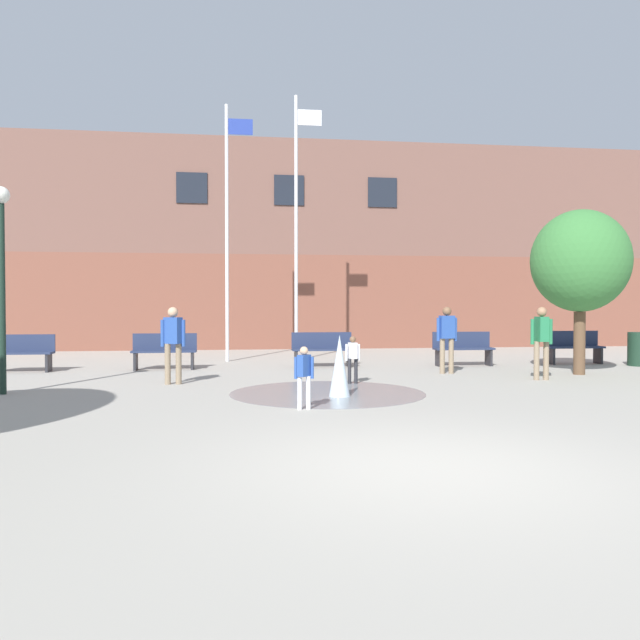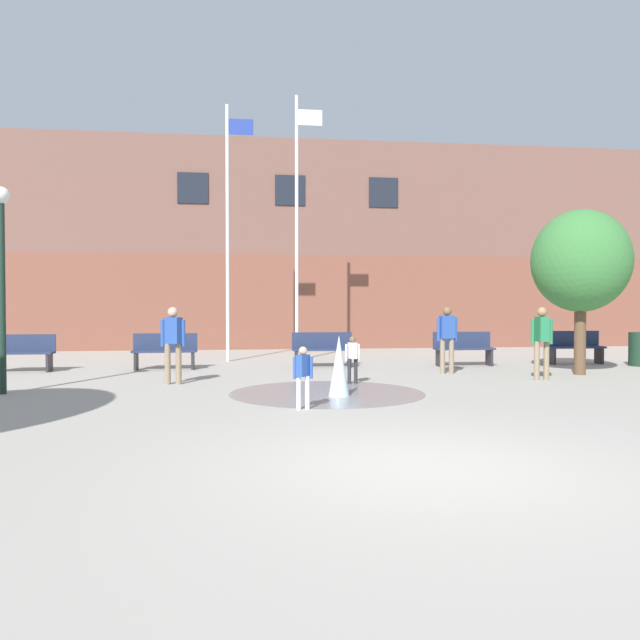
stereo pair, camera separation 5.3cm
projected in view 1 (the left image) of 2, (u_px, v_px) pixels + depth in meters
The scene contains 18 objects.
ground_plane at pixel (427, 467), 6.28m from camera, with size 100.00×100.00×0.00m, color #9E998E.
library_building at pixel (283, 251), 25.86m from camera, with size 36.00×6.05×7.76m.
splash_fountain at pixel (335, 377), 11.28m from camera, with size 3.62×3.62×1.10m.
park_bench_far_left at pixel (19, 352), 15.18m from camera, with size 1.60×0.44×0.91m.
park_bench_under_left_flagpole at pixel (164, 351), 15.77m from camera, with size 1.60×0.44×0.91m.
park_bench_center at pixel (322, 349), 16.39m from camera, with size 1.60×0.44×0.91m.
park_bench_under_right_flagpole at pixel (463, 348), 16.72m from camera, with size 1.60×0.44×0.91m.
park_bench_near_trashcan at pixel (573, 346), 17.31m from camera, with size 1.60×0.44×0.91m.
child_in_fountain at pixel (304, 373), 9.71m from camera, with size 0.31×0.24×0.99m.
adult_near_bench at pixel (173, 339), 12.79m from camera, with size 0.50×0.34×1.59m.
child_running at pixel (353, 356), 12.90m from camera, with size 0.31×0.23×0.99m.
teen_by_trashcan at pixel (542, 337), 13.53m from camera, with size 0.50×0.35×1.59m.
adult_watching at pixel (447, 334), 14.79m from camera, with size 0.50×0.24×1.59m.
flagpole_left at pixel (228, 225), 17.95m from camera, with size 0.80×0.10×7.39m.
flagpole_right at pixel (297, 220), 18.21m from camera, with size 0.80×0.10×7.73m.
lamp_post_left_lane at pixel (1, 258), 11.33m from camera, with size 0.32×0.32×3.79m.
trash_can at pixel (639, 349), 16.71m from camera, with size 0.56×0.56×0.90m, color #193323.
street_tree_near_building at pixel (580, 262), 14.57m from camera, with size 2.25×2.25×3.86m.
Camera 1 is at (-1.89, -6.05, 1.63)m, focal length 35.00 mm.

